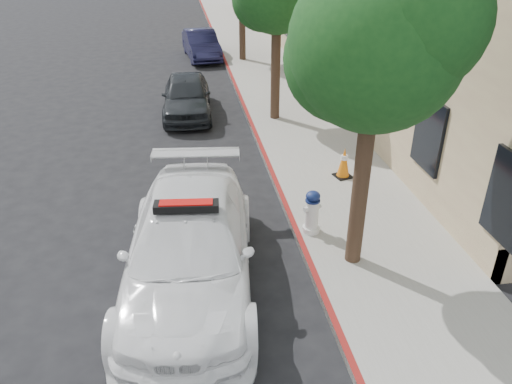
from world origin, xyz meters
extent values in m
plane|color=black|center=(0.00, 0.00, 0.00)|extent=(120.00, 120.00, 0.00)
cube|color=gray|center=(3.60, 10.00, 0.07)|extent=(3.20, 50.00, 0.15)
cube|color=maroon|center=(2.06, 10.00, 0.07)|extent=(0.12, 50.00, 0.15)
cylinder|color=black|center=(2.90, -2.00, 1.80)|extent=(0.30, 0.30, 3.30)
sphere|color=#133E15|center=(2.90, -2.00, 4.25)|extent=(2.80, 2.80, 2.80)
sphere|color=#133E15|center=(3.30, -2.30, 4.65)|extent=(2.24, 2.24, 2.24)
sphere|color=#133E15|center=(2.55, -1.70, 3.95)|extent=(2.10, 2.10, 2.10)
cylinder|color=black|center=(2.90, 6.00, 1.74)|extent=(0.30, 0.30, 3.19)
cylinder|color=black|center=(2.90, 14.00, 1.86)|extent=(0.30, 0.30, 3.41)
imported|color=white|center=(-0.21, -2.10, 0.81)|extent=(2.85, 5.78, 1.61)
cube|color=black|center=(-0.21, -2.10, 1.67)|extent=(1.12, 0.40, 0.14)
cube|color=#A50A07|center=(-0.21, -2.10, 1.73)|extent=(0.92, 0.32, 0.06)
imported|color=black|center=(0.06, 7.16, 0.68)|extent=(1.77, 4.05, 1.36)
imported|color=black|center=(1.04, 15.09, 0.65)|extent=(1.78, 4.09, 1.31)
cylinder|color=white|center=(2.35, -0.92, 0.21)|extent=(0.37, 0.37, 0.11)
cylinder|color=white|center=(2.35, -0.92, 0.58)|extent=(0.28, 0.28, 0.63)
ellipsoid|color=navy|center=(2.35, -0.92, 1.00)|extent=(0.30, 0.30, 0.21)
cylinder|color=white|center=(2.35, -0.92, 0.72)|extent=(0.41, 0.24, 0.11)
cylinder|color=white|center=(2.35, -0.92, 0.72)|extent=(0.18, 0.23, 0.11)
cube|color=black|center=(3.80, 1.44, 0.17)|extent=(0.51, 0.51, 0.03)
cone|color=orange|center=(3.80, 1.44, 0.56)|extent=(0.32, 0.32, 0.76)
cylinder|color=white|center=(3.80, 1.44, 0.69)|extent=(0.17, 0.17, 0.11)
camera|label=1|loc=(-0.19, -9.49, 5.95)|focal=35.00mm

